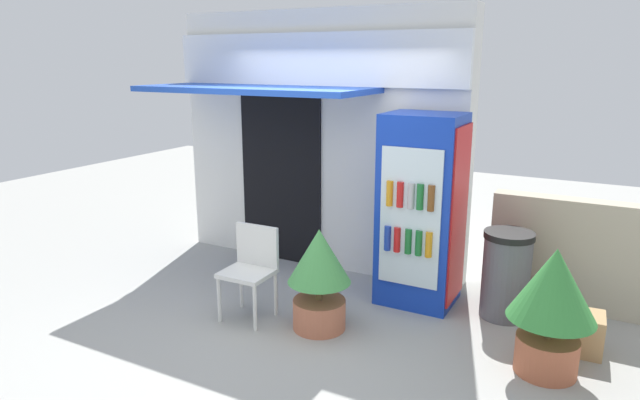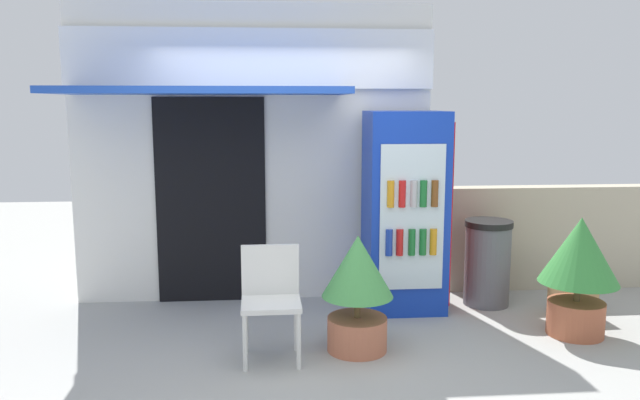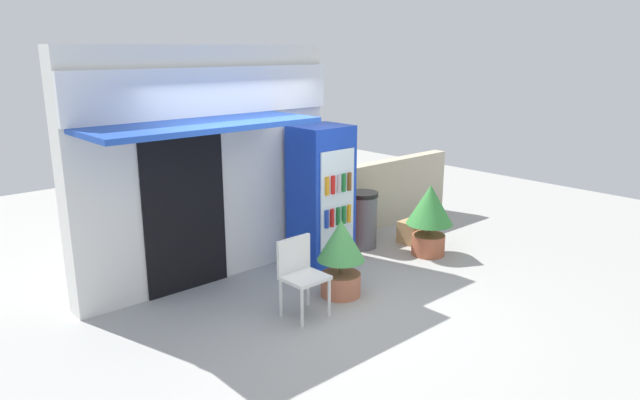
{
  "view_description": "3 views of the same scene",
  "coord_description": "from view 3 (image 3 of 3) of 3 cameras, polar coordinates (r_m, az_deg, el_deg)",
  "views": [
    {
      "loc": [
        2.73,
        -4.08,
        2.39
      ],
      "look_at": [
        0.36,
        0.34,
        1.12
      ],
      "focal_mm": 31.27,
      "sensor_mm": 36.0,
      "label": 1
    },
    {
      "loc": [
        -0.17,
        -4.69,
        1.97
      ],
      "look_at": [
        0.26,
        0.39,
        1.17
      ],
      "focal_mm": 34.84,
      "sensor_mm": 36.0,
      "label": 2
    },
    {
      "loc": [
        -3.96,
        -4.61,
        2.89
      ],
      "look_at": [
        0.45,
        0.31,
        1.14
      ],
      "focal_mm": 32.41,
      "sensor_mm": 36.0,
      "label": 3
    }
  ],
  "objects": [
    {
      "name": "plastic_chair",
      "position": [
        6.39,
        -1.98,
        -6.97
      ],
      "size": [
        0.46,
        0.42,
        0.87
      ],
      "color": "silver",
      "rests_on": "ground"
    },
    {
      "name": "storefront_building",
      "position": [
        7.26,
        -11.21,
        3.68
      ],
      "size": [
        3.51,
        1.35,
        2.92
      ],
      "color": "silver",
      "rests_on": "ground"
    },
    {
      "name": "drink_cooler",
      "position": [
        7.83,
        0.17,
        0.48
      ],
      "size": [
        0.75,
        0.69,
        1.89
      ],
      "color": "#1438B2",
      "rests_on": "ground"
    },
    {
      "name": "trash_bin",
      "position": [
        8.56,
        4.18,
        -1.95
      ],
      "size": [
        0.46,
        0.46,
        0.84
      ],
      "color": "#595960",
      "rests_on": "ground"
    },
    {
      "name": "ground",
      "position": [
        6.72,
        -1.11,
        -10.61
      ],
      "size": [
        16.0,
        16.0,
        0.0
      ],
      "primitive_type": "plane",
      "color": "#A3A39E"
    },
    {
      "name": "potted_plant_near_shop",
      "position": [
        6.86,
        2.09,
        -5.23
      ],
      "size": [
        0.57,
        0.57,
        0.94
      ],
      "color": "#BC6B4C",
      "rests_on": "ground"
    },
    {
      "name": "stone_boundary_wall",
      "position": [
        9.67,
        6.69,
        0.73
      ],
      "size": [
        2.77,
        0.22,
        1.1
      ],
      "primitive_type": "cube",
      "color": "#B7AD93",
      "rests_on": "ground"
    },
    {
      "name": "cardboard_box",
      "position": [
        8.9,
        9.01,
        -3.15
      ],
      "size": [
        0.35,
        0.33,
        0.34
      ],
      "primitive_type": "cube",
      "rotation": [
        0.0,
        0.0,
        0.05
      ],
      "color": "tan",
      "rests_on": "ground"
    },
    {
      "name": "potted_plant_curbside",
      "position": [
        8.32,
        10.77,
        -1.3
      ],
      "size": [
        0.66,
        0.66,
        1.02
      ],
      "color": "#AD5B3D",
      "rests_on": "ground"
    }
  ]
}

